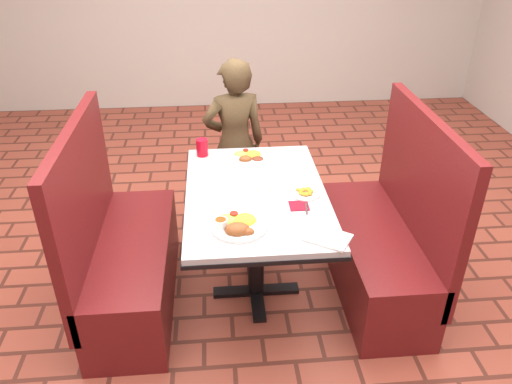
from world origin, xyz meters
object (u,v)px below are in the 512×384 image
booth_bench_right (383,245)px  plantain_plate (305,193)px  far_dinner_plate (249,155)px  red_tumbler (202,147)px  near_dinner_plate (238,223)px  dining_table (256,206)px  diner_person (235,144)px  booth_bench_left (124,258)px

booth_bench_right → plantain_plate: booth_bench_right is taller
plantain_plate → far_dinner_plate: bearing=120.1°
far_dinner_plate → red_tumbler: (-0.30, 0.07, 0.03)m
plantain_plate → red_tumbler: 0.81m
plantain_plate → near_dinner_plate: bearing=-142.6°
plantain_plate → dining_table: bearing=169.5°
dining_table → diner_person: size_ratio=0.95×
booth_bench_left → red_tumbler: (0.49, 0.51, 0.48)m
far_dinner_plate → red_tumbler: 0.31m
booth_bench_right → near_dinner_plate: 1.09m
booth_bench_left → near_dinner_plate: bearing=-27.8°
plantain_plate → red_tumbler: red_tumbler is taller
diner_person → plantain_plate: diner_person is taller
dining_table → plantain_plate: size_ratio=7.10×
dining_table → booth_bench_right: booth_bench_right is taller
near_dinner_plate → far_dinner_plate: bearing=81.6°
booth_bench_right → red_tumbler: (-1.11, 0.51, 0.48)m
dining_table → far_dinner_plate: size_ratio=4.82×
dining_table → diner_person: (-0.08, 0.92, -0.02)m
red_tumbler → booth_bench_right: bearing=-24.7°
red_tumbler → near_dinner_plate: bearing=-78.0°
dining_table → red_tumbler: bearing=121.1°
dining_table → booth_bench_right: size_ratio=1.01×
booth_bench_right → plantain_plate: (-0.52, -0.05, 0.43)m
plantain_plate → booth_bench_right: bearing=5.6°
booth_bench_left → red_tumbler: booth_bench_left is taller
booth_bench_right → booth_bench_left: bearing=180.0°
far_dinner_plate → red_tumbler: bearing=166.1°
diner_person → red_tumbler: size_ratio=11.30×
red_tumbler → far_dinner_plate: bearing=-13.9°
dining_table → plantain_plate: plantain_plate is taller
near_dinner_plate → red_tumbler: (-0.18, 0.87, 0.02)m
near_dinner_plate → dining_table: bearing=70.9°
diner_person → far_dinner_plate: 0.51m
booth_bench_right → far_dinner_plate: booth_bench_right is taller
dining_table → near_dinner_plate: (-0.12, -0.36, 0.13)m
booth_bench_left → far_dinner_plate: booth_bench_left is taller
booth_bench_right → plantain_plate: size_ratio=7.03×
far_dinner_plate → plantain_plate: 0.56m
dining_table → plantain_plate: 0.30m
dining_table → plantain_plate: (0.28, -0.05, 0.11)m
near_dinner_plate → plantain_plate: bearing=37.4°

